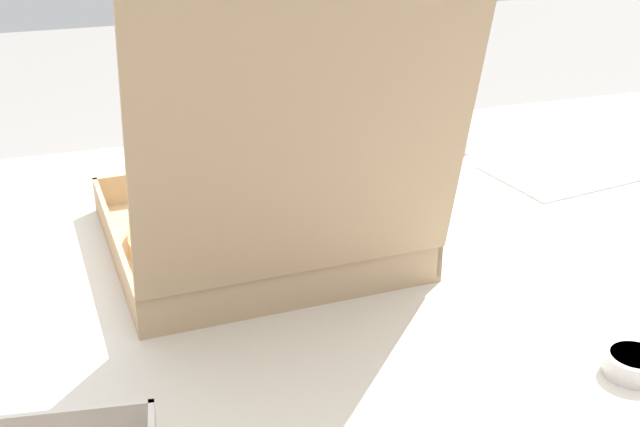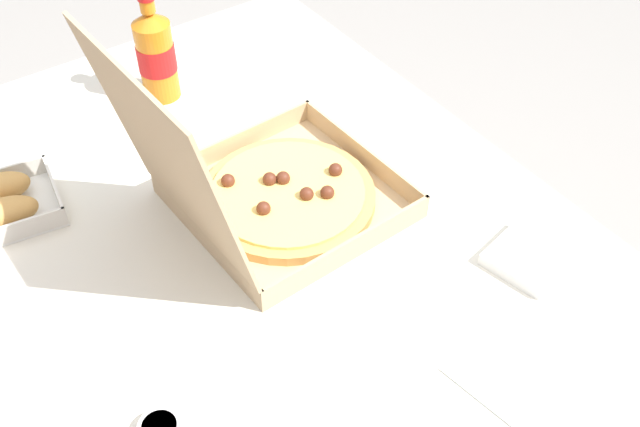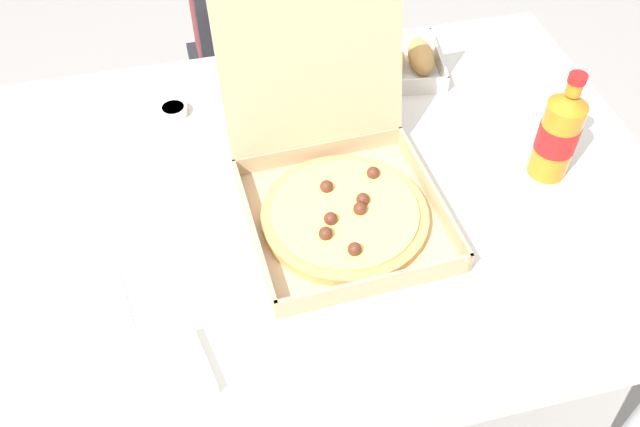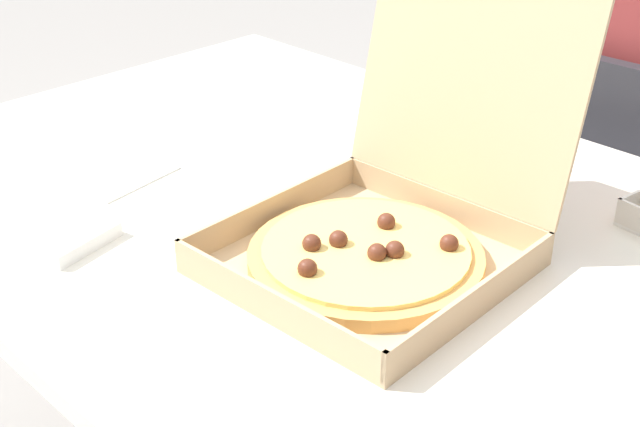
{
  "view_description": "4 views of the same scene",
  "coord_description": "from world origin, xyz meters",
  "px_view_note": "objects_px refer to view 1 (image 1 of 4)",
  "views": [
    {
      "loc": [
        0.32,
        0.81,
        1.18
      ],
      "look_at": [
        0.06,
        0.0,
        0.79
      ],
      "focal_mm": 46.78,
      "sensor_mm": 36.0,
      "label": 1
    },
    {
      "loc": [
        -0.67,
        0.4,
        1.62
      ],
      "look_at": [
        0.01,
        -0.07,
        0.8
      ],
      "focal_mm": 42.22,
      "sensor_mm": 36.0,
      "label": 2
    },
    {
      "loc": [
        -0.12,
        -0.84,
        1.63
      ],
      "look_at": [
        0.07,
        -0.08,
        0.77
      ],
      "focal_mm": 37.78,
      "sensor_mm": 36.0,
      "label": 3
    },
    {
      "loc": [
        0.74,
        -0.78,
        1.31
      ],
      "look_at": [
        0.04,
        -0.09,
        0.78
      ],
      "focal_mm": 48.95,
      "sensor_mm": 36.0,
      "label": 4
    }
  ],
  "objects_px": {
    "pizza_box_open": "(261,217)",
    "napkin_pile": "(419,144)",
    "dipping_sauce_cup": "(635,363)",
    "paper_menu": "(565,172)"
  },
  "relations": [
    {
      "from": "pizza_box_open",
      "to": "napkin_pile",
      "type": "bearing_deg",
      "value": -140.25
    },
    {
      "from": "pizza_box_open",
      "to": "dipping_sauce_cup",
      "type": "xyz_separation_m",
      "value": [
        -0.26,
        0.34,
        -0.04
      ]
    },
    {
      "from": "pizza_box_open",
      "to": "dipping_sauce_cup",
      "type": "distance_m",
      "value": 0.43
    },
    {
      "from": "pizza_box_open",
      "to": "napkin_pile",
      "type": "relative_size",
      "value": 3.85
    },
    {
      "from": "paper_menu",
      "to": "napkin_pile",
      "type": "distance_m",
      "value": 0.23
    },
    {
      "from": "pizza_box_open",
      "to": "paper_menu",
      "type": "height_order",
      "value": "pizza_box_open"
    },
    {
      "from": "pizza_box_open",
      "to": "dipping_sauce_cup",
      "type": "height_order",
      "value": "pizza_box_open"
    },
    {
      "from": "napkin_pile",
      "to": "dipping_sauce_cup",
      "type": "distance_m",
      "value": 0.61
    },
    {
      "from": "paper_menu",
      "to": "dipping_sauce_cup",
      "type": "relative_size",
      "value": 3.75
    },
    {
      "from": "paper_menu",
      "to": "napkin_pile",
      "type": "bearing_deg",
      "value": -52.54
    }
  ]
}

